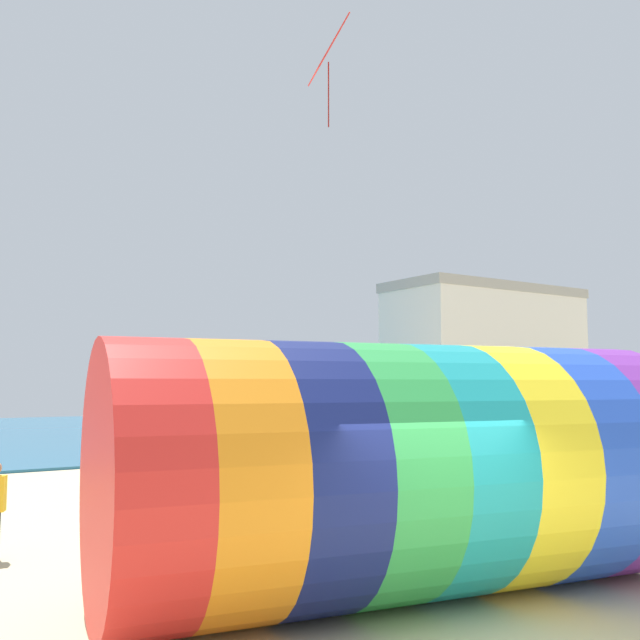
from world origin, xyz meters
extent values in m
cylinder|color=red|center=(-2.86, 3.07, 1.76)|extent=(1.61, 3.64, 3.52)
cylinder|color=orange|center=(-1.85, 2.90, 1.76)|extent=(1.61, 3.64, 3.52)
cylinder|color=navy|center=(-0.85, 2.72, 1.76)|extent=(1.61, 3.64, 3.52)
cylinder|color=green|center=(0.16, 2.55, 1.76)|extent=(1.61, 3.64, 3.52)
cylinder|color=teal|center=(1.16, 2.37, 1.76)|extent=(1.61, 3.64, 3.52)
cylinder|color=yellow|center=(2.17, 2.20, 1.76)|extent=(1.61, 3.64, 3.52)
cylinder|color=blue|center=(3.17, 2.02, 1.76)|extent=(1.61, 3.64, 3.52)
cylinder|color=purple|center=(4.18, 1.85, 1.76)|extent=(1.61, 3.64, 3.52)
cylinder|color=black|center=(4.70, 1.76, 1.76)|extent=(0.61, 3.20, 3.24)
cube|color=red|center=(2.95, 7.57, 10.54)|extent=(1.05, 1.24, 1.36)
cylinder|color=maroon|center=(2.95, 7.57, 9.49)|extent=(0.03, 0.03, 1.53)
cube|color=silver|center=(22.50, 21.41, 3.84)|extent=(10.88, 4.69, 7.67)
cube|color=gray|center=(22.50, 21.41, 7.92)|extent=(11.10, 4.78, 0.50)
camera|label=1|loc=(-5.81, -5.34, 2.94)|focal=40.00mm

